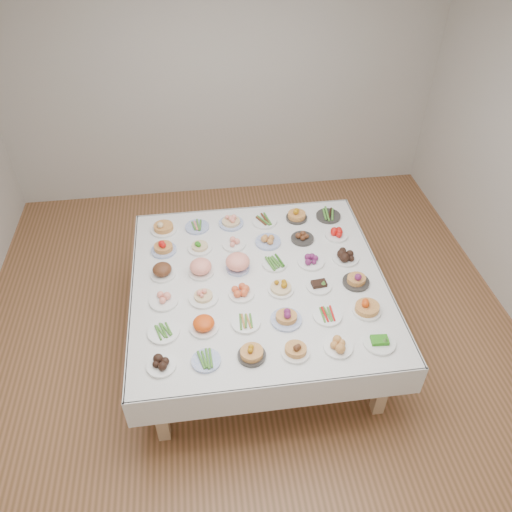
{
  "coord_description": "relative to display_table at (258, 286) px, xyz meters",
  "views": [
    {
      "loc": [
        -0.34,
        -2.97,
        3.56
      ],
      "look_at": [
        0.07,
        0.1,
        0.88
      ],
      "focal_mm": 35.0,
      "sensor_mm": 36.0,
      "label": 1
    }
  ],
  "objects": [
    {
      "name": "dish_6",
      "position": [
        -0.76,
        -0.47,
        0.09
      ],
      "size": [
        0.23,
        0.23,
        0.05
      ],
      "color": "white",
      "rests_on": "display_table"
    },
    {
      "name": "dish_16",
      "position": [
        0.47,
        -0.15,
        0.1
      ],
      "size": [
        0.2,
        0.2,
        0.08
      ],
      "color": "white",
      "rests_on": "display_table"
    },
    {
      "name": "dish_4",
      "position": [
        0.46,
        -0.77,
        0.11
      ],
      "size": [
        0.2,
        0.2,
        0.09
      ],
      "color": "white",
      "rests_on": "display_table"
    },
    {
      "name": "dish_13",
      "position": [
        -0.46,
        -0.16,
        0.12
      ],
      "size": [
        0.23,
        0.23,
        0.11
      ],
      "color": "white",
      "rests_on": "display_table"
    },
    {
      "name": "dish_8",
      "position": [
        -0.16,
        -0.46,
        0.09
      ],
      "size": [
        0.21,
        0.21,
        0.05
      ],
      "color": "white",
      "rests_on": "display_table"
    },
    {
      "name": "dish_18",
      "position": [
        -0.77,
        0.16,
        0.12
      ],
      "size": [
        0.2,
        0.2,
        0.11
      ],
      "color": "white",
      "rests_on": "display_table"
    },
    {
      "name": "dish_25",
      "position": [
        -0.45,
        0.45,
        0.12
      ],
      "size": [
        0.21,
        0.21,
        0.11
      ],
      "color": "white",
      "rests_on": "display_table"
    },
    {
      "name": "dish_3",
      "position": [
        0.15,
        -0.78,
        0.12
      ],
      "size": [
        0.2,
        0.2,
        0.11
      ],
      "color": "white",
      "rests_on": "display_table"
    },
    {
      "name": "dish_11",
      "position": [
        0.77,
        -0.46,
        0.13
      ],
      "size": [
        0.21,
        0.21,
        0.13
      ],
      "color": "white",
      "rests_on": "display_table"
    },
    {
      "name": "dish_34",
      "position": [
        0.47,
        0.78,
        0.13
      ],
      "size": [
        0.2,
        0.2,
        0.13
      ],
      "color": "#2E2C29",
      "rests_on": "display_table"
    },
    {
      "name": "dish_33",
      "position": [
        0.16,
        0.76,
        0.09
      ],
      "size": [
        0.23,
        0.23,
        0.05
      ],
      "color": "white",
      "rests_on": "display_table"
    },
    {
      "name": "dish_27",
      "position": [
        0.15,
        0.46,
        0.1
      ],
      "size": [
        0.23,
        0.23,
        0.09
      ],
      "color": "#4C66B2",
      "rests_on": "display_table"
    },
    {
      "name": "dish_19",
      "position": [
        -0.46,
        0.14,
        0.13
      ],
      "size": [
        0.21,
        0.21,
        0.13
      ],
      "color": "white",
      "rests_on": "display_table"
    },
    {
      "name": "dish_20",
      "position": [
        -0.15,
        0.15,
        0.13
      ],
      "size": [
        0.2,
        0.2,
        0.12
      ],
      "color": "#4C66B2",
      "rests_on": "display_table"
    },
    {
      "name": "dish_23",
      "position": [
        0.77,
        0.15,
        0.12
      ],
      "size": [
        0.23,
        0.23,
        0.1
      ],
      "color": "white",
      "rests_on": "display_table"
    },
    {
      "name": "dish_10",
      "position": [
        0.46,
        -0.47,
        0.09
      ],
      "size": [
        0.21,
        0.21,
        0.05
      ],
      "color": "white",
      "rests_on": "display_table"
    },
    {
      "name": "dish_26",
      "position": [
        -0.15,
        0.47,
        0.1
      ],
      "size": [
        0.2,
        0.2,
        0.08
      ],
      "color": "white",
      "rests_on": "display_table"
    },
    {
      "name": "dish_1",
      "position": [
        -0.47,
        -0.77,
        0.09
      ],
      "size": [
        0.2,
        0.2,
        0.05
      ],
      "color": "#4C66B2",
      "rests_on": "display_table"
    },
    {
      "name": "room_envelope",
      "position": [
        -0.07,
        0.05,
        1.15
      ],
      "size": [
        5.02,
        5.02,
        2.81
      ],
      "color": "#99623F",
      "rests_on": "ground"
    },
    {
      "name": "dish_0",
      "position": [
        -0.78,
        -0.77,
        0.11
      ],
      "size": [
        0.2,
        0.2,
        0.09
      ],
      "color": "white",
      "rests_on": "display_table"
    },
    {
      "name": "dish_12",
      "position": [
        -0.76,
        -0.15,
        0.11
      ],
      "size": [
        0.22,
        0.22,
        0.09
      ],
      "color": "white",
      "rests_on": "display_table"
    },
    {
      "name": "dish_35",
      "position": [
        0.77,
        0.76,
        0.1
      ],
      "size": [
        0.24,
        0.23,
        0.06
      ],
      "color": "#2E2C29",
      "rests_on": "display_table"
    },
    {
      "name": "dish_31",
      "position": [
        -0.46,
        0.76,
        0.09
      ],
      "size": [
        0.22,
        0.22,
        0.05
      ],
      "color": "#4C66B2",
      "rests_on": "display_table"
    },
    {
      "name": "dish_29",
      "position": [
        0.77,
        0.47,
        0.1
      ],
      "size": [
        0.2,
        0.2,
        0.08
      ],
      "color": "white",
      "rests_on": "display_table"
    },
    {
      "name": "dish_28",
      "position": [
        0.46,
        0.46,
        0.1
      ],
      "size": [
        0.2,
        0.2,
        0.08
      ],
      "color": "#2E2C29",
      "rests_on": "display_table"
    },
    {
      "name": "dish_9",
      "position": [
        0.14,
        -0.47,
        0.13
      ],
      "size": [
        0.23,
        0.23,
        0.13
      ],
      "color": "#4C66B2",
      "rests_on": "display_table"
    },
    {
      "name": "dish_21",
      "position": [
        0.16,
        0.16,
        0.09
      ],
      "size": [
        0.22,
        0.21,
        0.05
      ],
      "color": "white",
      "rests_on": "display_table"
    },
    {
      "name": "dish_7",
      "position": [
        -0.47,
        -0.46,
        0.12
      ],
      "size": [
        0.21,
        0.21,
        0.12
      ],
      "color": "white",
      "rests_on": "display_table"
    },
    {
      "name": "display_table",
      "position": [
        0.0,
        0.0,
        0.0
      ],
      "size": [
        2.06,
        2.06,
        0.75
      ],
      "color": "white",
      "rests_on": "ground"
    },
    {
      "name": "dish_14",
      "position": [
        -0.16,
        -0.15,
        0.11
      ],
      "size": [
        0.2,
        0.2,
        0.09
      ],
      "color": "white",
      "rests_on": "display_table"
    },
    {
      "name": "dish_24",
      "position": [
        -0.77,
        0.47,
        0.13
      ],
      "size": [
        0.22,
        0.22,
        0.14
      ],
      "color": "#4C66B2",
      "rests_on": "display_table"
    },
    {
      "name": "dish_17",
      "position": [
        0.78,
        -0.14,
        0.13
      ],
      "size": [
        0.21,
        0.21,
        0.13
      ],
      "color": "#2E2C29",
      "rests_on": "display_table"
    },
    {
      "name": "dish_30",
      "position": [
        -0.77,
        0.76,
        0.14
      ],
      "size": [
        0.24,
        0.23,
        0.15
      ],
      "color": "white",
      "rests_on": "display_table"
    },
    {
      "name": "dish_15",
      "position": [
        0.16,
        -0.15,
        0.12
      ],
      "size": [
        0.2,
        0.2,
        0.11
      ],
      "color": "white",
      "rests_on": "display_table"
    },
    {
      "name": "dish_22",
      "position": [
        0.47,
        0.14,
        0.1
      ],
      "size": [
        0.22,
        0.22,
        0.09
      ],
      "color": "white",
      "rests_on": "display_table"
    },
    {
      "name": "dish_32",
      "position": [
        -0.15,
        0.77,
        0.13
      ],
      "size": [
        0.22,
        0.22,
        0.13
      ],
      "color": "#4C66B2",
      "rests_on": "display_table"
    },
    {
      "name": "dish_5",
      "position": [
        0.76,
        -0.77,
        0.1
      ],
      "size": [
        0.23,
        0.23,
        0.09
      ],
      "color": "white",
      "rests_on": "display_table"
    },
    {
      "name": "dish_2",
      "position": [
        -0.15,
        -0.76,
        0.12
      ],
      "size": [
        0.2,
        0.2,
        0.11
      ],
      "color": "#2E2C29",
      "rests_on": "display_table"
    }
  ]
}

